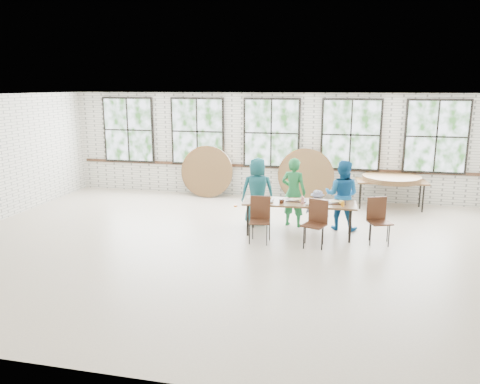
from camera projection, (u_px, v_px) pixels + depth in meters
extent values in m
plane|color=beige|center=(236.00, 247.00, 9.47)|extent=(12.00, 12.00, 0.00)
plane|color=white|center=(235.00, 96.00, 8.80)|extent=(12.00, 12.00, 0.00)
plane|color=silver|center=(272.00, 146.00, 13.41)|extent=(12.00, 0.00, 12.00)
plane|color=silver|center=(136.00, 252.00, 4.86)|extent=(12.00, 0.00, 12.00)
cube|color=#422819|center=(271.00, 167.00, 13.52)|extent=(11.80, 0.05, 0.08)
cube|color=black|center=(129.00, 130.00, 14.22)|extent=(1.62, 0.05, 1.97)
cube|color=white|center=(128.00, 130.00, 14.19)|extent=(1.50, 0.01, 1.85)
cube|color=black|center=(198.00, 131.00, 13.75)|extent=(1.62, 0.05, 1.97)
cube|color=white|center=(197.00, 132.00, 13.72)|extent=(1.50, 0.01, 1.85)
cube|color=black|center=(271.00, 133.00, 13.27)|extent=(1.62, 0.05, 1.97)
cube|color=white|center=(271.00, 133.00, 13.24)|extent=(1.50, 0.01, 1.85)
cube|color=black|center=(351.00, 135.00, 12.80)|extent=(1.62, 0.05, 1.97)
cube|color=white|center=(351.00, 135.00, 12.77)|extent=(1.50, 0.01, 1.85)
cube|color=black|center=(436.00, 137.00, 12.32)|extent=(1.62, 0.05, 1.97)
cube|color=white|center=(437.00, 137.00, 12.29)|extent=(1.50, 0.01, 1.85)
cube|color=brown|center=(300.00, 203.00, 10.07)|extent=(2.43, 0.89, 0.04)
cylinder|color=black|center=(248.00, 220.00, 10.10)|extent=(0.05, 0.05, 0.70)
cylinder|color=black|center=(253.00, 213.00, 10.67)|extent=(0.05, 0.05, 0.70)
cylinder|color=black|center=(350.00, 226.00, 9.64)|extent=(0.05, 0.05, 0.70)
cylinder|color=black|center=(350.00, 219.00, 10.21)|extent=(0.05, 0.05, 0.70)
cube|color=#492818|center=(260.00, 222.00, 9.64)|extent=(0.47, 0.45, 0.03)
cube|color=#492818|center=(260.00, 208.00, 9.76)|extent=(0.42, 0.08, 0.50)
cylinder|color=black|center=(249.00, 234.00, 9.56)|extent=(0.02, 0.02, 0.44)
cylinder|color=black|center=(253.00, 229.00, 9.89)|extent=(0.02, 0.02, 0.44)
cylinder|color=black|center=(267.00, 235.00, 9.49)|extent=(0.02, 0.02, 0.44)
cylinder|color=black|center=(270.00, 230.00, 9.81)|extent=(0.02, 0.02, 0.44)
cube|color=#492818|center=(314.00, 225.00, 9.37)|extent=(0.54, 0.53, 0.03)
cube|color=#492818|center=(318.00, 211.00, 9.47)|extent=(0.40, 0.18, 0.50)
cylinder|color=black|center=(304.00, 238.00, 9.30)|extent=(0.02, 0.02, 0.44)
cylinder|color=black|center=(305.00, 233.00, 9.62)|extent=(0.02, 0.02, 0.44)
cylinder|color=black|center=(322.00, 240.00, 9.22)|extent=(0.02, 0.02, 0.44)
cylinder|color=black|center=(323.00, 234.00, 9.55)|extent=(0.02, 0.02, 0.44)
cube|color=#492818|center=(380.00, 223.00, 9.56)|extent=(0.54, 0.53, 0.03)
cube|color=#492818|center=(377.00, 208.00, 9.69)|extent=(0.40, 0.18, 0.50)
cylinder|color=black|center=(370.00, 235.00, 9.49)|extent=(0.02, 0.02, 0.44)
cylinder|color=black|center=(370.00, 230.00, 9.81)|extent=(0.02, 0.02, 0.44)
cylinder|color=black|center=(389.00, 236.00, 9.41)|extent=(0.02, 0.02, 0.44)
cylinder|color=black|center=(388.00, 231.00, 9.74)|extent=(0.02, 0.02, 0.44)
imported|color=#196260|center=(258.00, 191.00, 10.90)|extent=(0.84, 0.62, 1.57)
imported|color=#20783C|center=(294.00, 192.00, 10.72)|extent=(0.66, 0.51, 1.60)
imported|color=#171542|center=(317.00, 209.00, 10.68)|extent=(0.65, 0.52, 0.88)
imported|color=#155B99|center=(342.00, 195.00, 10.49)|extent=(0.87, 0.73, 1.58)
cube|color=brown|center=(391.00, 181.00, 12.33)|extent=(1.86, 0.90, 0.04)
cylinder|color=black|center=(360.00, 196.00, 12.32)|extent=(0.04, 0.04, 0.70)
cylinder|color=black|center=(360.00, 191.00, 12.84)|extent=(0.04, 0.04, 0.70)
cylinder|color=black|center=(423.00, 199.00, 11.98)|extent=(0.04, 0.04, 0.70)
cylinder|color=black|center=(420.00, 194.00, 12.51)|extent=(0.04, 0.04, 0.70)
cube|color=black|center=(263.00, 199.00, 10.32)|extent=(0.44, 0.33, 0.02)
cube|color=black|center=(296.00, 200.00, 10.18)|extent=(0.44, 0.33, 0.02)
cube|color=black|center=(335.00, 202.00, 9.98)|extent=(0.44, 0.33, 0.02)
cylinder|color=black|center=(281.00, 201.00, 9.95)|extent=(0.09, 0.09, 0.09)
cube|color=red|center=(302.00, 201.00, 9.93)|extent=(0.06, 0.06, 0.11)
cylinder|color=#183EB5|center=(314.00, 202.00, 9.89)|extent=(0.07, 0.07, 0.10)
cylinder|color=orange|center=(343.00, 204.00, 9.67)|extent=(0.07, 0.07, 0.11)
cylinder|color=white|center=(318.00, 203.00, 9.77)|extent=(0.17, 0.17, 0.10)
ellipsoid|color=white|center=(271.00, 202.00, 9.98)|extent=(0.11, 0.11, 0.05)
ellipsoid|color=white|center=(308.00, 204.00, 9.78)|extent=(0.11, 0.11, 0.05)
ellipsoid|color=white|center=(326.00, 203.00, 9.86)|extent=(0.11, 0.11, 0.05)
cylinder|color=brown|center=(391.00, 180.00, 12.32)|extent=(1.50, 1.50, 0.04)
cylinder|color=brown|center=(392.00, 178.00, 12.31)|extent=(1.50, 1.50, 0.04)
cylinder|color=brown|center=(392.00, 177.00, 12.30)|extent=(1.50, 1.50, 0.04)
cylinder|color=brown|center=(206.00, 171.00, 13.70)|extent=(1.50, 0.36, 1.48)
cylinder|color=brown|center=(208.00, 172.00, 13.59)|extent=(1.50, 0.27, 1.49)
cylinder|color=brown|center=(304.00, 175.00, 13.08)|extent=(1.50, 0.32, 1.48)
cylinder|color=brown|center=(307.00, 176.00, 12.97)|extent=(1.50, 0.31, 1.48)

